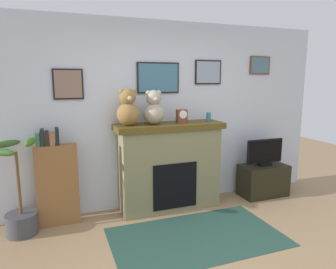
% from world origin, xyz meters
% --- Properties ---
extents(back_wall, '(5.20, 0.15, 2.60)m').
position_xyz_m(back_wall, '(0.00, 2.00, 1.31)').
color(back_wall, silver).
rests_on(back_wall, ground_plane).
extents(fireplace, '(1.50, 0.50, 1.22)m').
position_xyz_m(fireplace, '(0.08, 1.72, 0.61)').
color(fireplace, '#7D7852').
rests_on(fireplace, ground_plane).
extents(bookshelf, '(0.50, 0.16, 1.23)m').
position_xyz_m(bookshelf, '(-1.41, 1.74, 0.55)').
color(bookshelf, brown).
rests_on(bookshelf, ground_plane).
extents(potted_plant, '(0.52, 0.58, 1.14)m').
position_xyz_m(potted_plant, '(-1.82, 1.61, 0.33)').
color(potted_plant, '#3F3F44').
rests_on(potted_plant, ground_plane).
extents(tv_stand, '(0.73, 0.40, 0.49)m').
position_xyz_m(tv_stand, '(1.63, 1.64, 0.25)').
color(tv_stand, black).
rests_on(tv_stand, ground_plane).
extents(television, '(0.63, 0.14, 0.41)m').
position_xyz_m(television, '(1.63, 1.64, 0.69)').
color(television, black).
rests_on(television, tv_stand).
extents(area_rug, '(1.97, 1.16, 0.01)m').
position_xyz_m(area_rug, '(0.08, 0.82, 0.00)').
color(area_rug, '#24453B').
rests_on(area_rug, ground_plane).
extents(candle_jar, '(0.07, 0.07, 0.13)m').
position_xyz_m(candle_jar, '(0.67, 1.70, 1.28)').
color(candle_jar, teal).
rests_on(candle_jar, fireplace).
extents(mantel_clock, '(0.14, 0.10, 0.18)m').
position_xyz_m(mantel_clock, '(0.25, 1.70, 1.31)').
color(mantel_clock, brown).
rests_on(mantel_clock, fireplace).
extents(teddy_bear_cream, '(0.30, 0.30, 0.48)m').
position_xyz_m(teddy_bear_cream, '(-0.50, 1.70, 1.43)').
color(teddy_bear_cream, olive).
rests_on(teddy_bear_cream, fireplace).
extents(teddy_bear_grey, '(0.28, 0.28, 0.45)m').
position_xyz_m(teddy_bear_grey, '(-0.15, 1.70, 1.42)').
color(teddy_bear_grey, '#A79C87').
rests_on(teddy_bear_grey, fireplace).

